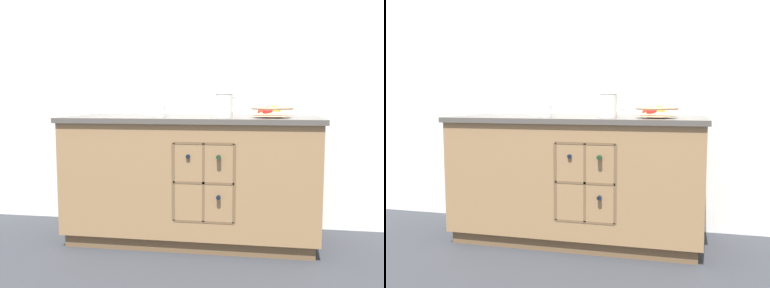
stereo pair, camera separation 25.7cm
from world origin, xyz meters
The scene contains 6 objects.
ground_plane centered at (0.00, 0.00, 0.00)m, with size 14.00×14.00×0.00m, color #2D3035.
back_wall centered at (0.00, 0.41, 1.27)m, with size 4.40×0.06×2.55m, color white.
kitchen_island centered at (0.00, 0.00, 0.46)m, with size 1.79×0.74×0.90m.
fruit_bowl centered at (0.56, -0.09, 0.94)m, with size 0.28×0.28×0.09m.
white_pitcher centered at (0.24, -0.12, 0.98)m, with size 0.18×0.12×0.16m.
ceramic_mug centered at (-0.23, -0.04, 0.95)m, with size 0.13×0.09×0.09m.
Camera 2 is at (0.74, -2.97, 1.03)m, focal length 40.00 mm.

